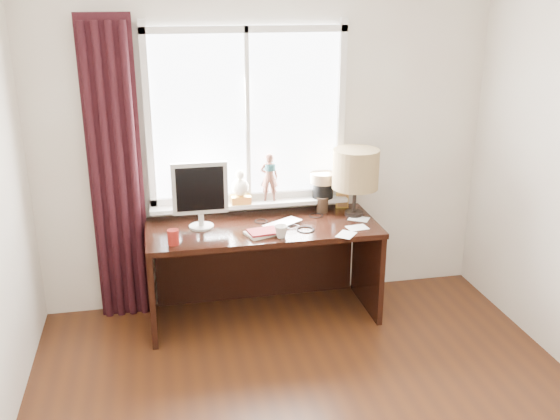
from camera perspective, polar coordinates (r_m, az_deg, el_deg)
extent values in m
cube|color=beige|center=(4.79, -1.25, 6.36)|extent=(3.50, 0.00, 2.60)
imported|color=silver|center=(4.59, 0.23, -1.27)|extent=(0.36, 0.33, 0.02)
imported|color=white|center=(4.35, 0.11, -1.94)|extent=(0.12, 0.12, 0.09)
cylinder|color=maroon|center=(4.30, -9.73, -2.47)|extent=(0.08, 0.08, 0.10)
cube|color=white|center=(4.71, -3.05, 8.59)|extent=(1.40, 0.02, 1.30)
cube|color=silver|center=(4.85, -2.87, 1.26)|extent=(1.50, 0.05, 0.05)
cube|color=silver|center=(4.61, -3.14, 16.18)|extent=(1.50, 0.05, 0.05)
cube|color=silver|center=(4.64, -11.97, 8.02)|extent=(0.05, 0.05, 1.40)
cube|color=silver|center=(4.85, 5.60, 8.84)|extent=(0.05, 0.05, 1.40)
cube|color=silver|center=(4.69, -3.00, 8.54)|extent=(0.03, 0.05, 1.30)
cube|color=silver|center=(4.81, -2.77, 0.63)|extent=(1.52, 0.18, 0.03)
cylinder|color=#46110E|center=(4.70, -8.50, 1.65)|extent=(0.13, 0.13, 0.23)
cube|color=gold|center=(4.77, -3.62, 1.00)|extent=(0.15, 0.12, 0.06)
sphere|color=beige|center=(4.74, -3.64, 2.09)|extent=(0.13, 0.13, 0.13)
sphere|color=beige|center=(4.71, -3.67, 3.25)|extent=(0.07, 0.07, 0.07)
imported|color=brown|center=(4.77, -0.92, 3.04)|extent=(0.15, 0.12, 0.38)
cylinder|color=#1E4C51|center=(4.74, -0.90, 3.96)|extent=(0.10, 0.10, 0.05)
cylinder|color=black|center=(4.89, 3.93, 1.83)|extent=(0.16, 0.16, 0.12)
cylinder|color=#8C6B4C|center=(4.86, 3.96, 2.95)|extent=(0.20, 0.20, 0.08)
cube|color=black|center=(4.69, -14.76, 3.21)|extent=(0.38, 0.05, 2.25)
cylinder|color=black|center=(4.68, -16.46, 2.68)|extent=(0.06, 0.06, 2.20)
cylinder|color=black|center=(4.67, -15.37, 2.76)|extent=(0.06, 0.06, 2.20)
cylinder|color=black|center=(4.66, -14.26, 2.84)|extent=(0.06, 0.06, 2.20)
cylinder|color=black|center=(4.66, -13.16, 2.91)|extent=(0.06, 0.06, 2.20)
cube|color=#35160E|center=(4.60, -1.58, -1.67)|extent=(1.70, 0.70, 0.04)
cube|color=#35160E|center=(4.68, -11.64, -6.67)|extent=(0.04, 0.64, 0.71)
cube|color=#35160E|center=(4.94, 8.01, -5.01)|extent=(0.04, 0.64, 0.71)
cube|color=#35160E|center=(5.04, -2.22, -4.31)|extent=(1.60, 0.03, 0.71)
cylinder|color=beige|center=(4.59, -7.19, -1.49)|extent=(0.18, 0.18, 0.01)
cylinder|color=beige|center=(4.57, -7.22, -0.82)|extent=(0.04, 0.04, 0.10)
cube|color=beige|center=(4.49, -7.35, 2.00)|extent=(0.40, 0.04, 0.38)
cube|color=black|center=(4.47, -7.32, 1.91)|extent=(0.34, 0.01, 0.32)
cube|color=beige|center=(4.42, -1.68, -2.14)|extent=(0.26, 0.22, 0.02)
cube|color=maroon|center=(4.41, -1.53, -1.99)|extent=(0.23, 0.18, 0.01)
cylinder|color=black|center=(4.86, 3.90, 0.48)|extent=(0.09, 0.09, 0.12)
cylinder|color=black|center=(4.85, 3.71, 1.07)|extent=(0.01, 0.01, 0.22)
cylinder|color=black|center=(4.84, 4.07, 0.85)|extent=(0.01, 0.01, 0.19)
cylinder|color=black|center=(4.85, 3.87, 1.26)|extent=(0.01, 0.01, 0.25)
cylinder|color=black|center=(4.87, 4.07, 0.82)|extent=(0.01, 0.01, 0.17)
cube|color=gold|center=(4.96, 5.71, 0.90)|extent=(0.10, 0.03, 0.13)
cube|color=#996633|center=(4.95, 5.75, 0.86)|extent=(0.07, 0.02, 0.10)
cylinder|color=black|center=(4.83, 6.76, -0.31)|extent=(0.14, 0.14, 0.03)
cylinder|color=black|center=(4.79, 6.82, 1.10)|extent=(0.03, 0.03, 0.22)
cylinder|color=#9D865C|center=(4.72, 6.93, 3.75)|extent=(0.35, 0.35, 0.30)
cube|color=white|center=(4.58, 7.08, -1.61)|extent=(0.16, 0.13, 0.00)
cube|color=white|center=(4.76, 7.22, -0.80)|extent=(0.19, 0.17, 0.00)
cube|color=white|center=(4.44, 6.06, -2.25)|extent=(0.18, 0.19, 0.00)
torus|color=black|center=(4.50, 2.35, -1.82)|extent=(0.14, 0.14, 0.01)
torus|color=black|center=(4.79, 3.31, -0.51)|extent=(0.15, 0.15, 0.01)
torus|color=black|center=(4.66, -1.76, -1.04)|extent=(0.10, 0.10, 0.01)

